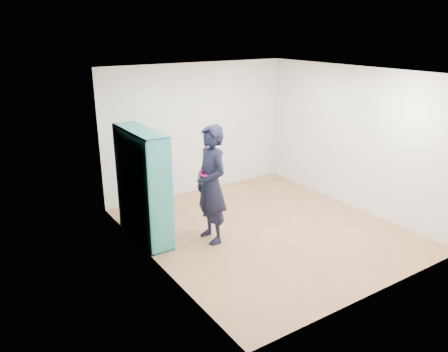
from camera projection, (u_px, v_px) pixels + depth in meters
floor at (265, 229)px, 7.38m from camera, size 4.50×4.50×0.00m
ceiling at (270, 72)px, 6.54m from camera, size 4.50×4.50×0.00m
wall_left at (152, 177)px, 5.93m from camera, size 0.02×4.50×2.60m
wall_right at (353, 139)px, 7.99m from camera, size 0.02×4.50×2.60m
wall_back at (197, 129)px, 8.74m from camera, size 4.00×0.02×2.60m
wall_front at (386, 199)px, 5.18m from camera, size 4.00×0.02×2.60m
bookshelf at (141, 187)px, 6.82m from camera, size 0.39×1.33×1.77m
person at (211, 185)px, 6.71m from camera, size 0.47×0.70×1.87m
smartphone at (199, 177)px, 6.68m from camera, size 0.02×0.10×0.14m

